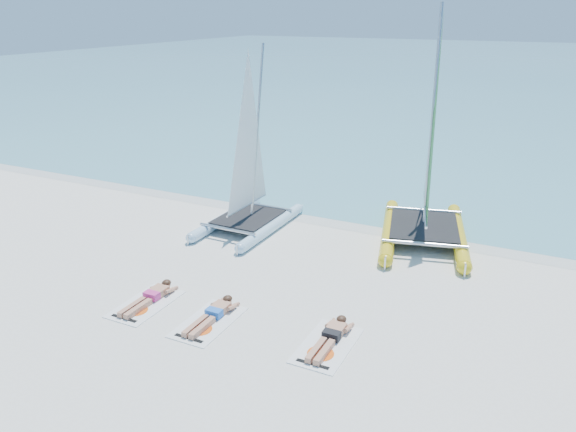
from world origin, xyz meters
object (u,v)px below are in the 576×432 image
object	(u,v)px
catamaran_blue	(249,174)
towel_c	(327,345)
sunbather_a	(151,296)
sunbather_b	(213,314)
sunbather_c	(331,336)
towel_a	(146,304)
towel_b	(209,322)
catamaran_yellow	(429,164)

from	to	relation	value
catamaran_blue	towel_c	world-z (taller)	catamaran_blue
sunbather_a	sunbather_b	world-z (taller)	same
sunbather_b	sunbather_c	distance (m)	2.76
towel_a	towel_b	size ratio (longest dim) A/B	1.00
towel_c	sunbather_c	bearing A→B (deg)	90.00
catamaran_blue	towel_b	distance (m)	6.17
towel_b	sunbather_c	world-z (taller)	sunbather_c
catamaran_blue	sunbather_a	size ratio (longest dim) A/B	3.37
towel_a	towel_c	distance (m)	4.54
towel_c	towel_b	bearing A→B (deg)	-173.37
sunbather_b	towel_c	xyz separation A→B (m)	(2.74, 0.13, -0.11)
catamaran_yellow	towel_a	xyz separation A→B (m)	(-4.82, -7.45, -2.20)
towel_a	catamaran_blue	bearing A→B (deg)	93.29
towel_c	sunbather_c	size ratio (longest dim) A/B	1.07
catamaran_blue	towel_a	bearing A→B (deg)	-86.08
towel_a	towel_b	bearing A→B (deg)	-0.82
towel_b	sunbather_c	bearing A→B (deg)	10.56
towel_a	sunbather_a	xyz separation A→B (m)	(0.00, 0.19, 0.11)
sunbather_a	towel_c	xyz separation A→B (m)	(4.53, 0.10, -0.11)
sunbather_b	sunbather_c	world-z (taller)	same
catamaran_yellow	sunbather_a	bearing A→B (deg)	-137.65
towel_b	catamaran_blue	bearing A→B (deg)	110.89
catamaran_blue	sunbather_c	size ratio (longest dim) A/B	3.37
sunbather_a	towel_c	world-z (taller)	sunbather_a
towel_b	sunbather_b	xyz separation A→B (m)	(0.00, 0.19, 0.11)
catamaran_blue	sunbather_b	bearing A→B (deg)	-67.79
sunbather_a	towel_c	bearing A→B (deg)	1.27
sunbather_b	sunbather_c	size ratio (longest dim) A/B	1.00
sunbather_c	sunbather_a	bearing A→B (deg)	-176.31
catamaran_yellow	sunbather_b	distance (m)	8.16
catamaran_yellow	sunbather_c	bearing A→B (deg)	-106.40
sunbather_b	towel_c	size ratio (longest dim) A/B	0.93
catamaran_yellow	sunbather_b	xyz separation A→B (m)	(-3.02, -7.28, -2.09)
catamaran_yellow	towel_c	bearing A→B (deg)	-106.34
catamaran_blue	catamaran_yellow	world-z (taller)	catamaran_yellow
towel_a	towel_c	world-z (taller)	same
sunbather_a	sunbather_c	xyz separation A→B (m)	(4.53, 0.29, 0.00)
catamaran_yellow	towel_c	world-z (taller)	catamaran_yellow
catamaran_yellow	sunbather_b	bearing A→B (deg)	-126.60
catamaran_yellow	towel_b	size ratio (longest dim) A/B	3.79
catamaran_blue	towel_c	xyz separation A→B (m)	(4.85, -5.22, -1.73)
catamaran_blue	towel_a	size ratio (longest dim) A/B	3.14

